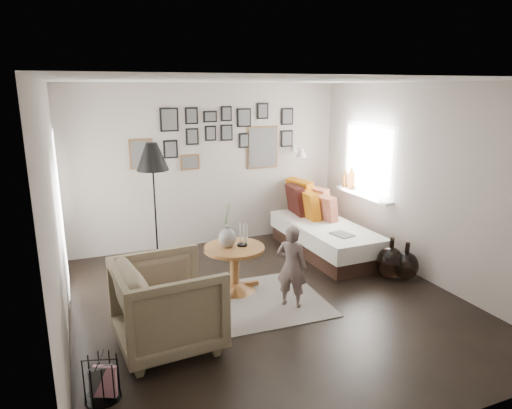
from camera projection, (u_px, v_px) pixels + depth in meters
name	position (u px, v px, depth m)	size (l,w,h in m)	color
ground	(268.00, 302.00, 5.54)	(4.80, 4.80, 0.00)	black
wall_back	(208.00, 166.00, 7.36)	(4.50, 4.50, 0.00)	#A3998F
wall_front	(414.00, 276.00, 3.07)	(4.50, 4.50, 0.00)	#A3998F
wall_left	(55.00, 219.00, 4.38)	(4.80, 4.80, 0.00)	#A3998F
wall_right	(423.00, 183.00, 6.05)	(4.80, 4.80, 0.00)	#A3998F
ceiling	(270.00, 80.00, 4.89)	(4.80, 4.80, 0.00)	white
door_left	(60.00, 213.00, 5.52)	(0.00, 2.14, 2.14)	white
window_right	(358.00, 190.00, 7.31)	(0.15, 1.32, 1.30)	white
gallery_wall	(225.00, 138.00, 7.34)	(2.74, 0.03, 1.08)	brown
wall_sconce	(301.00, 153.00, 7.66)	(0.18, 0.36, 0.16)	white
rug	(242.00, 304.00, 5.47)	(1.97, 1.38, 0.01)	beige
pedestal_table	(235.00, 271.00, 5.77)	(0.76, 0.76, 0.60)	brown
vase	(227.00, 234.00, 5.64)	(0.22, 0.22, 0.54)	black
candles	(242.00, 235.00, 5.70)	(0.13, 0.13, 0.28)	black
daybed	(322.00, 232.00, 7.18)	(0.93, 2.17, 1.03)	black
magazine_on_daybed	(342.00, 234.00, 6.54)	(0.23, 0.32, 0.02)	black
armchair	(168.00, 304.00, 4.50)	(0.96, 0.99, 0.90)	#6F644B
armchair_cushion	(170.00, 299.00, 4.55)	(0.41, 0.41, 0.10)	silver
floor_lamp	(152.00, 162.00, 6.01)	(0.43, 0.43, 1.83)	black
magazine_basket	(102.00, 379.00, 3.79)	(0.36, 0.36, 0.36)	black
demijohn_large	(390.00, 262.00, 6.19)	(0.38, 0.38, 0.57)	black
demijohn_small	(406.00, 265.00, 6.15)	(0.34, 0.34, 0.52)	black
child	(292.00, 267.00, 5.32)	(0.36, 0.24, 1.00)	#65534F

